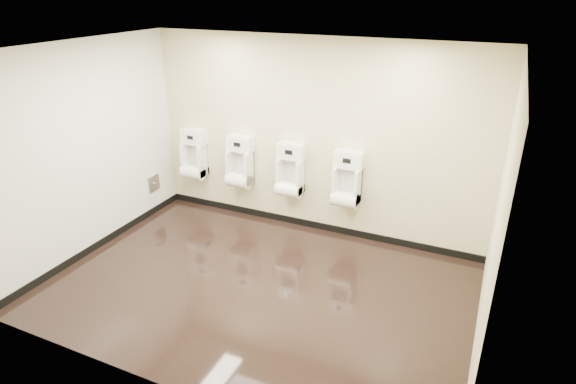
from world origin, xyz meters
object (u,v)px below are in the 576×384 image
urinal_1 (240,165)px  urinal_3 (347,183)px  access_panel (154,183)px  urinal_0 (194,158)px  urinal_2 (290,174)px

urinal_1 → urinal_3: bearing=0.0°
access_panel → urinal_0: urinal_0 is taller
urinal_1 → urinal_3: same height
urinal_1 → urinal_2: size_ratio=1.00×
urinal_2 → urinal_1: bearing=180.0°
urinal_3 → urinal_0: bearing=180.0°
access_panel → urinal_1: (1.35, 0.41, 0.37)m
urinal_1 → urinal_3: size_ratio=1.00×
urinal_1 → urinal_0: bearing=180.0°
urinal_0 → urinal_1: (0.84, 0.00, 0.00)m
access_panel → urinal_2: size_ratio=0.32×
access_panel → urinal_1: size_ratio=0.32×
urinal_2 → urinal_3: (0.86, 0.00, 0.00)m
access_panel → urinal_1: bearing=17.0°
urinal_0 → urinal_1: same height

